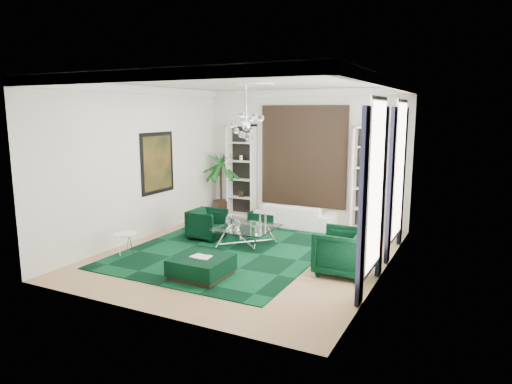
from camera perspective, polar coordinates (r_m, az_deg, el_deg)
The scene contains 30 objects.
floor at distance 10.48m, azimuth -1.00°, elevation -7.67°, with size 6.00×7.00×0.02m, color tan.
ceiling at distance 10.00m, azimuth -1.06°, elevation 13.65°, with size 6.00×7.00×0.02m, color white.
wall_back at distance 13.26m, azimuth 6.03°, elevation 4.46°, with size 6.00×0.02×3.80m, color silver.
wall_front at distance 7.18m, azimuth -14.11°, elevation -0.55°, with size 6.00×0.02×3.80m, color silver.
wall_left at distance 11.76m, azimuth -14.17°, elevation 3.49°, with size 0.02×7.00×3.80m, color silver.
wall_right at distance 9.09m, azimuth 16.06°, elevation 1.54°, with size 0.02×7.00×3.80m, color silver.
crown_molding at distance 10.00m, azimuth -1.06°, elevation 13.02°, with size 6.00×7.00×0.18m, color white, non-canonical shape.
ceiling_medallion at distance 10.27m, azimuth -0.27°, elevation 13.34°, with size 0.90×0.90×0.05m, color white.
tapestry at distance 13.21m, azimuth 5.96°, elevation 4.44°, with size 2.50×0.06×2.80m, color black.
shelving_left at distance 13.94m, azimuth -1.83°, elevation 2.71°, with size 0.90×0.38×2.80m, color white, non-canonical shape.
shelving_right at distance 12.58m, azimuth 14.01°, elevation 1.61°, with size 0.90×0.38×2.80m, color white, non-canonical shape.
painting at distance 12.20m, azimuth -12.18°, elevation 3.56°, with size 0.04×1.30×1.60m, color black.
window_near at distance 8.22m, azimuth 14.75°, elevation 0.74°, with size 0.03×1.10×2.90m, color white.
curtain_near_a at distance 7.52m, azimuth 13.16°, elevation -1.98°, with size 0.07×0.30×3.25m, color black.
curtain_near_b at distance 9.02m, azimuth 15.49°, elevation -0.10°, with size 0.07×0.30×3.25m, color black.
window_far at distance 10.55m, azimuth 17.47°, elevation 2.61°, with size 0.03×1.10×2.90m, color white.
curtain_far_a at distance 9.83m, azimuth 16.45°, elevation 0.68°, with size 0.07×0.30×3.25m, color black.
curtain_far_b at distance 11.36m, azimuth 17.86°, elevation 1.82°, with size 0.07×0.30×3.25m, color black.
rug at distance 10.70m, azimuth -3.55°, elevation -7.21°, with size 4.20×5.00×0.02m, color black.
sofa at distance 12.75m, azimuth 4.92°, elevation -2.95°, with size 2.18×0.85×0.64m, color white.
armchair_left at distance 11.57m, azimuth -6.10°, elevation -4.01°, with size 0.81×0.83×0.76m, color black.
armchair_right at distance 9.21m, azimuth 10.71°, elevation -7.35°, with size 0.97×1.00×0.91m, color black.
coffee_table at distance 10.98m, azimuth -1.20°, elevation -5.56°, with size 1.33×1.33×0.46m, color white, non-canonical shape.
ottoman_side at distance 13.09m, azimuth 1.31°, elevation -3.19°, with size 0.82×0.82×0.36m, color black.
ottoman_front at distance 9.02m, azimuth -6.83°, elevation -9.31°, with size 1.02×1.02×0.41m, color black.
book at distance 8.95m, azimuth -6.86°, elevation -8.00°, with size 0.39×0.26×0.03m, color white.
side_table at distance 10.66m, azimuth -15.93°, elevation -6.35°, with size 0.51×0.51×0.49m, color white.
palm at distance 14.13m, azimuth -4.43°, elevation 2.42°, with size 1.64×1.64×2.62m, color #19591E, non-canonical shape.
chandelier at distance 10.35m, azimuth -1.22°, elevation 8.22°, with size 0.84×0.84×0.76m, color white, non-canonical shape.
table_plant at distance 10.50m, azimuth -0.30°, elevation -4.30°, with size 0.14×0.11×0.25m, color #19591E.
Camera 1 is at (4.62, -8.85, 3.19)m, focal length 32.00 mm.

